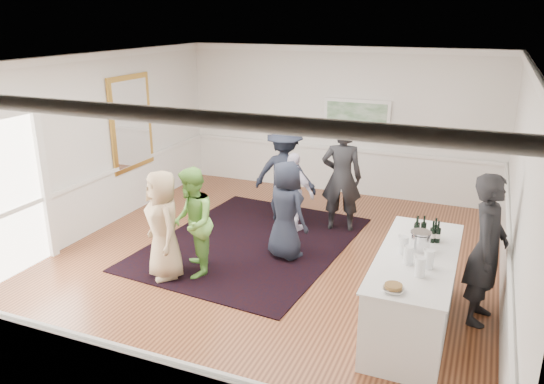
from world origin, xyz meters
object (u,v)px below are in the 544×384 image
at_px(nut_bowl, 393,288).
at_px(guest_tan, 163,225).
at_px(guest_dark_b, 342,178).
at_px(bartender, 487,250).
at_px(serving_table, 414,290).
at_px(guest_dark_a, 285,174).
at_px(guest_lilac, 294,193).
at_px(guest_navy, 286,210).
at_px(ice_bucket, 420,241).
at_px(guest_green, 192,223).

bearing_deg(nut_bowl, guest_tan, 164.50).
relative_size(guest_tan, guest_dark_b, 0.83).
relative_size(bartender, nut_bowl, 8.38).
relative_size(serving_table, guest_dark_a, 1.31).
bearing_deg(guest_lilac, guest_tan, 80.46).
xyz_separation_m(serving_table, guest_lilac, (-2.51, 2.41, 0.24)).
height_order(guest_navy, ice_bucket, guest_navy).
bearing_deg(guest_green, ice_bucket, 60.02).
bearing_deg(guest_tan, guest_lilac, 103.12).
relative_size(guest_dark_a, guest_navy, 1.16).
distance_m(guest_dark_b, ice_bucket, 3.15).
bearing_deg(serving_table, ice_bucket, 88.75).
height_order(guest_tan, guest_lilac, guest_tan).
bearing_deg(guest_green, guest_dark_a, 139.94).
distance_m(ice_bucket, nut_bowl, 1.19).
distance_m(guest_green, guest_dark_b, 3.05).
distance_m(bartender, guest_green, 4.13).
distance_m(guest_dark_a, nut_bowl, 4.69).
xyz_separation_m(bartender, guest_dark_a, (-3.62, 2.29, -0.05)).
height_order(guest_green, nut_bowl, guest_green).
bearing_deg(guest_green, nut_bowl, 39.85).
relative_size(serving_table, guest_dark_b, 1.23).
height_order(guest_navy, nut_bowl, guest_navy).
relative_size(serving_table, guest_lilac, 1.67).
distance_m(serving_table, guest_navy, 2.60).
bearing_deg(guest_tan, ice_bucket, 41.71).
relative_size(serving_table, ice_bucket, 9.51).
relative_size(serving_table, guest_tan, 1.47).
height_order(bartender, guest_green, bartender).
xyz_separation_m(bartender, nut_bowl, (-0.90, -1.53, 0.04)).
distance_m(serving_table, nut_bowl, 1.16).
height_order(guest_dark_a, ice_bucket, guest_dark_a).
height_order(guest_tan, guest_dark_a, guest_dark_a).
distance_m(serving_table, ice_bucket, 0.63).
height_order(serving_table, guest_dark_b, guest_dark_b).
bearing_deg(ice_bucket, guest_tan, -176.95).
relative_size(serving_table, guest_green, 1.46).
height_order(guest_dark_a, guest_dark_b, guest_dark_b).
bearing_deg(guest_tan, guest_green, 72.86).
height_order(guest_lilac, ice_bucket, guest_lilac).
distance_m(serving_table, bartender, 1.06).
bearing_deg(guest_dark_a, guest_lilac, 129.74).
relative_size(guest_lilac, guest_dark_b, 0.73).
xyz_separation_m(guest_tan, guest_green, (0.35, 0.24, 0.00)).
distance_m(guest_dark_a, guest_navy, 1.61).
bearing_deg(serving_table, guest_dark_a, 135.47).
bearing_deg(serving_table, bartender, 32.32).
bearing_deg(guest_tan, bartender, 45.53).
distance_m(guest_navy, nut_bowl, 3.15).
relative_size(guest_dark_a, nut_bowl, 7.94).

